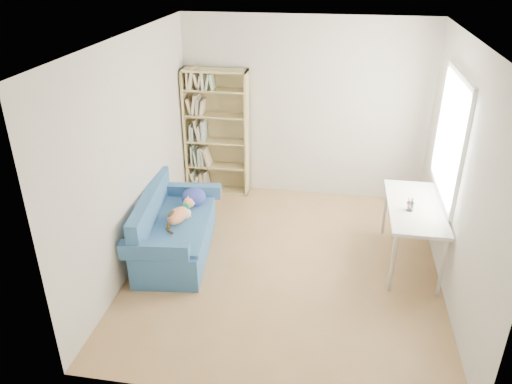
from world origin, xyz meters
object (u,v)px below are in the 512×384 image
Objects in this scene: sofa at (174,230)px; bookshelf at (217,138)px; desk at (415,211)px; pen_cup at (410,206)px.

bookshelf is at bearing 78.94° from sofa.
sofa is 1.26× the size of desk.
pen_cup is (2.60, -1.64, -0.05)m from bookshelf.
bookshelf is 1.40× the size of desk.
sofa is at bearing -94.28° from bookshelf.
sofa is 2.78m from pen_cup.
sofa reaches higher than desk.
pen_cup is at bearing -123.52° from desk.
pen_cup is (2.73, 0.13, 0.51)m from sofa.
bookshelf is at bearing 147.81° from pen_cup.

